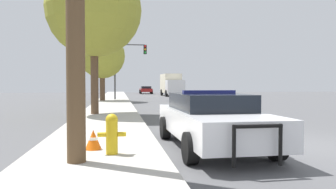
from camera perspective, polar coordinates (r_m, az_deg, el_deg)
name	(u,v)px	position (r m, az deg, el deg)	size (l,w,h in m)	color
ground_plane	(293,145)	(9.45, 20.96, -8.18)	(110.00, 110.00, 0.00)	#565659
sidewalk_left	(98,148)	(8.25, -12.02, -9.10)	(3.00, 110.00, 0.13)	#BCB7AD
police_car	(211,119)	(8.44, 7.54, -4.18)	(2.21, 5.21, 1.46)	white
fire_hydrant	(112,133)	(7.12, -9.75, -6.55)	(0.60, 0.26, 0.86)	gold
traffic_light	(127,60)	(32.31, -7.13, 5.95)	(3.17, 0.35, 5.48)	#424247
car_background_distant	(146,90)	(54.04, -3.87, 0.85)	(2.08, 4.56, 1.24)	maroon
box_truck	(171,84)	(44.44, 0.60, 1.81)	(2.51, 7.12, 2.99)	silver
tree_sidewalk_mid	(102,56)	(30.18, -11.39, 6.58)	(4.07, 4.07, 6.06)	brown
tree_sidewalk_near	(94,10)	(17.10, -12.75, 14.23)	(4.70, 4.70, 7.54)	brown
traffic_cone	(93,139)	(7.74, -12.89, -7.65)	(0.38, 0.38, 0.45)	orange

